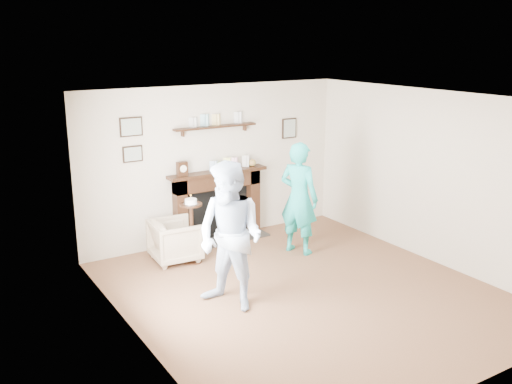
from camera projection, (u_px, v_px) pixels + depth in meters
ground at (305, 292)px, 7.41m from camera, size 5.00×5.00×0.00m
room_shell at (277, 161)px, 7.56m from camera, size 4.54×5.02×2.52m
armchair at (176, 260)px, 8.47m from camera, size 0.73×0.71×0.62m
man at (231, 306)px, 7.02m from camera, size 0.99×1.09×1.82m
woman at (298, 252)px, 8.81m from camera, size 0.63×0.74×1.72m
pedestal_table at (191, 221)px, 8.24m from camera, size 0.32×0.32×1.03m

